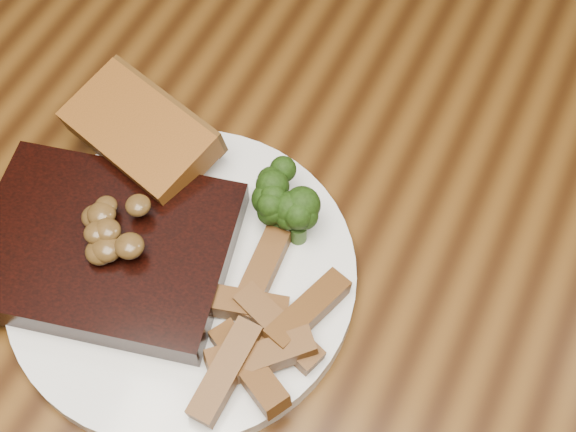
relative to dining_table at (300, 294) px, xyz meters
name	(u,v)px	position (x,y,z in m)	size (l,w,h in m)	color
dining_table	(300,294)	(0.00, 0.00, 0.00)	(1.60, 0.90, 0.75)	#503010
plate	(183,276)	(-0.07, -0.07, 0.10)	(0.26, 0.26, 0.01)	white
steak	(105,248)	(-0.12, -0.08, 0.12)	(0.18, 0.14, 0.03)	black
steak_bone	(57,321)	(-0.12, -0.14, 0.11)	(0.17, 0.02, 0.02)	beige
mushroom_pile	(108,230)	(-0.12, -0.08, 0.15)	(0.06, 0.06, 0.03)	#523819
garlic_bread	(144,149)	(-0.14, 0.01, 0.12)	(0.12, 0.06, 0.03)	brown
potato_wedges	(258,321)	(0.01, -0.08, 0.12)	(0.09, 0.09, 0.02)	brown
broccoli_cluster	(273,204)	(-0.03, 0.00, 0.12)	(0.07, 0.07, 0.04)	#1E3D0D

